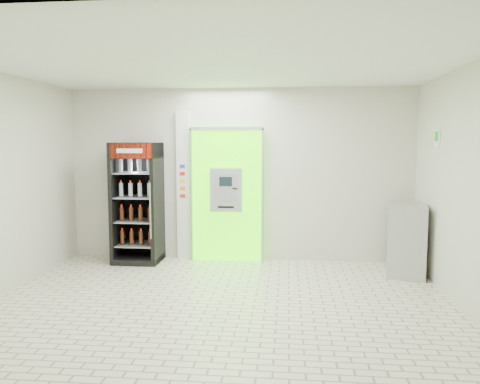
# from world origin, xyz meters

# --- Properties ---
(ground) EXTENTS (6.00, 6.00, 0.00)m
(ground) POSITION_xyz_m (0.00, 0.00, 0.00)
(ground) COLOR beige
(ground) RESTS_ON ground
(room_shell) EXTENTS (6.00, 6.00, 6.00)m
(room_shell) POSITION_xyz_m (0.00, 0.00, 1.84)
(room_shell) COLOR beige
(room_shell) RESTS_ON ground
(atm_assembly) EXTENTS (1.30, 0.24, 2.33)m
(atm_assembly) POSITION_xyz_m (-0.20, 2.41, 1.17)
(atm_assembly) COLOR #40ED00
(atm_assembly) RESTS_ON ground
(pillar) EXTENTS (0.22, 0.11, 2.60)m
(pillar) POSITION_xyz_m (-0.98, 2.45, 1.30)
(pillar) COLOR silver
(pillar) RESTS_ON ground
(beverage_cooler) EXTENTS (0.77, 0.73, 2.06)m
(beverage_cooler) POSITION_xyz_m (-1.72, 2.16, 0.99)
(beverage_cooler) COLOR black
(beverage_cooler) RESTS_ON ground
(steel_cabinet) EXTENTS (0.74, 0.94, 1.11)m
(steel_cabinet) POSITION_xyz_m (2.71, 1.79, 0.56)
(steel_cabinet) COLOR #A3A6AB
(steel_cabinet) RESTS_ON ground
(exit_sign) EXTENTS (0.02, 0.22, 0.26)m
(exit_sign) POSITION_xyz_m (2.99, 1.40, 2.12)
(exit_sign) COLOR white
(exit_sign) RESTS_ON room_shell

